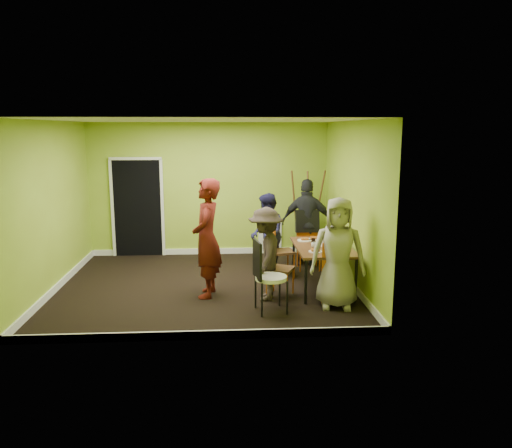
# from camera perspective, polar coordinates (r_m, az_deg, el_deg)

# --- Properties ---
(ground) EXTENTS (5.00, 5.00, 0.00)m
(ground) POSITION_cam_1_polar(r_m,az_deg,el_deg) (8.71, -5.71, -7.04)
(ground) COLOR black
(ground) RESTS_ON ground
(room_walls) EXTENTS (5.04, 4.54, 2.82)m
(room_walls) POSITION_cam_1_polar(r_m,az_deg,el_deg) (8.50, -5.98, -0.60)
(room_walls) COLOR #8FA92B
(room_walls) RESTS_ON ground
(dining_table) EXTENTS (0.90, 1.50, 0.75)m
(dining_table) POSITION_cam_1_polar(r_m,az_deg,el_deg) (8.37, 7.64, -2.88)
(dining_table) COLOR black
(dining_table) RESTS_ON ground
(chair_left_far) EXTENTS (0.50, 0.49, 1.01)m
(chair_left_far) POSITION_cam_1_polar(r_m,az_deg,el_deg) (9.03, 2.46, -2.59)
(chair_left_far) COLOR #CC5B13
(chair_left_far) RESTS_ON ground
(chair_left_near) EXTENTS (0.53, 0.52, 0.96)m
(chair_left_near) POSITION_cam_1_polar(r_m,az_deg,el_deg) (8.06, 2.25, -4.45)
(chair_left_near) COLOR #CC5B13
(chair_left_near) RESTS_ON ground
(chair_back_end) EXTENTS (0.46, 0.54, 1.11)m
(chair_back_end) POSITION_cam_1_polar(r_m,az_deg,el_deg) (9.72, 5.90, -0.36)
(chair_back_end) COLOR #CC5B13
(chair_back_end) RESTS_ON ground
(chair_front_end) EXTENTS (0.47, 0.47, 0.97)m
(chair_front_end) POSITION_cam_1_polar(r_m,az_deg,el_deg) (7.80, 8.91, -5.07)
(chair_front_end) COLOR #CC5B13
(chair_front_end) RESTS_ON ground
(chair_bentwood) EXTENTS (0.50, 0.49, 1.08)m
(chair_bentwood) POSITION_cam_1_polar(r_m,az_deg,el_deg) (7.31, 1.17, -5.59)
(chair_bentwood) COLOR black
(chair_bentwood) RESTS_ON ground
(easel) EXTENTS (0.73, 0.69, 1.83)m
(easel) POSITION_cam_1_polar(r_m,az_deg,el_deg) (10.55, 5.83, 1.18)
(easel) COLOR brown
(easel) RESTS_ON ground
(plate_near_left) EXTENTS (0.26, 0.26, 0.01)m
(plate_near_left) POSITION_cam_1_polar(r_m,az_deg,el_deg) (8.72, 5.60, -1.86)
(plate_near_left) COLOR white
(plate_near_left) RESTS_ON dining_table
(plate_near_right) EXTENTS (0.21, 0.21, 0.01)m
(plate_near_right) POSITION_cam_1_polar(r_m,az_deg,el_deg) (7.95, 6.80, -3.14)
(plate_near_right) COLOR white
(plate_near_right) RESTS_ON dining_table
(plate_far_back) EXTENTS (0.22, 0.22, 0.01)m
(plate_far_back) POSITION_cam_1_polar(r_m,az_deg,el_deg) (8.82, 6.66, -1.74)
(plate_far_back) COLOR white
(plate_far_back) RESTS_ON dining_table
(plate_far_front) EXTENTS (0.26, 0.26, 0.01)m
(plate_far_front) POSITION_cam_1_polar(r_m,az_deg,el_deg) (7.81, 8.54, -3.43)
(plate_far_front) COLOR white
(plate_far_front) RESTS_ON dining_table
(plate_wall_back) EXTENTS (0.24, 0.24, 0.01)m
(plate_wall_back) POSITION_cam_1_polar(r_m,az_deg,el_deg) (8.51, 8.61, -2.24)
(plate_wall_back) COLOR white
(plate_wall_back) RESTS_ON dining_table
(plate_wall_front) EXTENTS (0.23, 0.23, 0.01)m
(plate_wall_front) POSITION_cam_1_polar(r_m,az_deg,el_deg) (8.28, 9.32, -2.63)
(plate_wall_front) COLOR white
(plate_wall_front) RESTS_ON dining_table
(thermos) EXTENTS (0.07, 0.07, 0.20)m
(thermos) POSITION_cam_1_polar(r_m,az_deg,el_deg) (8.31, 7.69, -1.90)
(thermos) COLOR white
(thermos) RESTS_ON dining_table
(blue_bottle) EXTENTS (0.07, 0.07, 0.20)m
(blue_bottle) POSITION_cam_1_polar(r_m,az_deg,el_deg) (8.05, 9.22, -2.34)
(blue_bottle) COLOR #1927C0
(blue_bottle) RESTS_ON dining_table
(orange_bottle) EXTENTS (0.03, 0.03, 0.08)m
(orange_bottle) POSITION_cam_1_polar(r_m,az_deg,el_deg) (8.55, 7.08, -1.93)
(orange_bottle) COLOR #CC5B13
(orange_bottle) RESTS_ON dining_table
(glass_mid) EXTENTS (0.07, 0.07, 0.09)m
(glass_mid) POSITION_cam_1_polar(r_m,az_deg,el_deg) (8.51, 6.57, -1.94)
(glass_mid) COLOR black
(glass_mid) RESTS_ON dining_table
(glass_back) EXTENTS (0.07, 0.07, 0.11)m
(glass_back) POSITION_cam_1_polar(r_m,az_deg,el_deg) (8.79, 7.42, -1.48)
(glass_back) COLOR black
(glass_back) RESTS_ON dining_table
(glass_front) EXTENTS (0.06, 0.06, 0.08)m
(glass_front) POSITION_cam_1_polar(r_m,az_deg,el_deg) (7.89, 9.39, -3.04)
(glass_front) COLOR black
(glass_front) RESTS_ON dining_table
(cup_a) EXTENTS (0.12, 0.12, 0.09)m
(cup_a) POSITION_cam_1_polar(r_m,az_deg,el_deg) (8.19, 6.74, -2.42)
(cup_a) COLOR white
(cup_a) RESTS_ON dining_table
(cup_b) EXTENTS (0.10, 0.10, 0.10)m
(cup_b) POSITION_cam_1_polar(r_m,az_deg,el_deg) (8.46, 8.51, -2.03)
(cup_b) COLOR white
(cup_b) RESTS_ON dining_table
(person_standing) EXTENTS (0.52, 0.73, 1.90)m
(person_standing) POSITION_cam_1_polar(r_m,az_deg,el_deg) (7.97, -5.64, -1.63)
(person_standing) COLOR #50120D
(person_standing) RESTS_ON ground
(person_left_far) EXTENTS (0.65, 0.79, 1.51)m
(person_left_far) POSITION_cam_1_polar(r_m,az_deg,el_deg) (9.21, 1.26, -1.15)
(person_left_far) COLOR #181638
(person_left_far) RESTS_ON ground
(person_left_near) EXTENTS (0.72, 1.04, 1.47)m
(person_left_near) POSITION_cam_1_polar(r_m,az_deg,el_deg) (7.82, 1.13, -3.44)
(person_left_near) COLOR #312620
(person_left_near) RESTS_ON ground
(person_back_end) EXTENTS (1.07, 0.66, 1.71)m
(person_back_end) POSITION_cam_1_polar(r_m,az_deg,el_deg) (9.84, 5.88, 0.18)
(person_back_end) COLOR #212327
(person_back_end) RESTS_ON ground
(person_front_end) EXTENTS (0.90, 0.66, 1.68)m
(person_front_end) POSITION_cam_1_polar(r_m,az_deg,el_deg) (7.55, 9.33, -3.30)
(person_front_end) COLOR gray
(person_front_end) RESTS_ON ground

